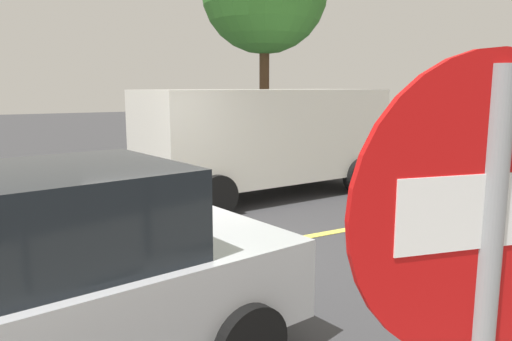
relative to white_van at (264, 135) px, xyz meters
name	(u,v)px	position (x,y,z in m)	size (l,w,h in m)	color
ground_plane	(199,257)	(-2.72, -2.88, -1.27)	(80.00, 80.00, 0.00)	#38383A
lane_marking_centre	(368,226)	(0.28, -2.88, -1.26)	(28.00, 0.16, 0.01)	#E0D14C
white_van	(264,135)	(0.00, 0.00, 0.00)	(5.36, 2.63, 2.20)	silver
car_silver_crossing	(4,292)	(-5.10, -5.07, -0.43)	(4.73, 2.51, 1.68)	#B7BABF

